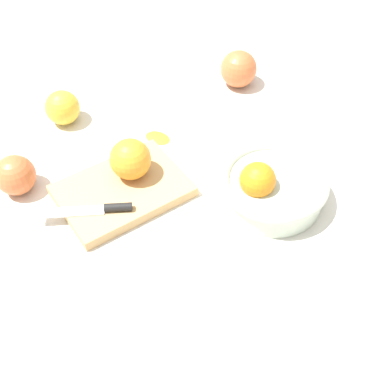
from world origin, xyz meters
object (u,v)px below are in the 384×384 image
object	(u,v)px
cutting_board	(123,191)
apple_mid_right	(15,175)
apple_front_right	(62,108)
apple_front_left	(239,69)
orange_on_board	(130,159)
knife	(98,209)
bowl	(271,186)

from	to	relation	value
cutting_board	apple_mid_right	xyz separation A→B (m)	(0.17, -0.08, 0.02)
cutting_board	apple_front_right	world-z (taller)	apple_front_right
apple_front_left	orange_on_board	bearing A→B (deg)	34.64
apple_front_left	knife	bearing A→B (deg)	35.73
knife	apple_mid_right	distance (m)	0.16
cutting_board	bowl	bearing A→B (deg)	156.59
bowl	apple_front_right	size ratio (longest dim) A/B	2.69
cutting_board	apple_front_left	size ratio (longest dim) A/B	2.74
orange_on_board	knife	xyz separation A→B (m)	(0.08, 0.06, -0.03)
apple_mid_right	apple_front_right	world-z (taller)	apple_mid_right
cutting_board	apple_front_right	xyz separation A→B (m)	(0.05, -0.24, 0.02)
apple_mid_right	apple_front_right	xyz separation A→B (m)	(-0.11, -0.16, -0.00)
cutting_board	apple_mid_right	bearing A→B (deg)	-24.99
apple_front_left	cutting_board	bearing A→B (deg)	35.43
cutting_board	apple_front_left	distance (m)	0.39
cutting_board	apple_front_left	xyz separation A→B (m)	(-0.32, -0.23, 0.03)
apple_mid_right	cutting_board	bearing A→B (deg)	155.01
knife	apple_mid_right	world-z (taller)	apple_mid_right
knife	apple_front_left	distance (m)	0.46
orange_on_board	apple_front_left	distance (m)	0.36
orange_on_board	apple_front_right	size ratio (longest dim) A/B	1.05
bowl	apple_front_left	distance (m)	0.34
cutting_board	apple_front_right	distance (m)	0.24
orange_on_board	apple_mid_right	bearing A→B (deg)	-15.71
apple_front_left	apple_front_right	bearing A→B (deg)	-1.10
orange_on_board	apple_front_right	bearing A→B (deg)	-69.41
knife	apple_mid_right	xyz separation A→B (m)	(0.11, -0.12, 0.01)
orange_on_board	knife	size ratio (longest dim) A/B	0.47
cutting_board	apple_front_right	bearing A→B (deg)	-76.89
apple_front_right	apple_mid_right	bearing A→B (deg)	54.98
knife	apple_front_left	size ratio (longest dim) A/B	1.96
apple_mid_right	apple_front_left	xyz separation A→B (m)	(-0.49, -0.15, 0.00)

